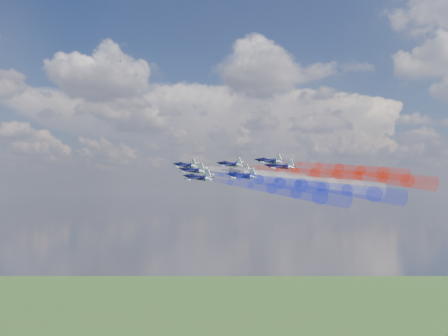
% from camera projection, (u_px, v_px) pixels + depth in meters
% --- Properties ---
extents(jet_lead, '(17.30, 16.40, 7.23)m').
position_uv_depth(jet_lead, '(185.00, 165.00, 194.68)').
color(jet_lead, black).
extents(trail_lead, '(44.68, 26.19, 11.20)m').
position_uv_depth(trail_lead, '(245.00, 173.00, 174.15)').
color(trail_lead, white).
extents(jet_inner_left, '(17.30, 16.40, 7.23)m').
position_uv_depth(jet_inner_left, '(192.00, 170.00, 178.71)').
color(jet_inner_left, black).
extents(trail_inner_left, '(44.68, 26.19, 11.20)m').
position_uv_depth(trail_inner_left, '(259.00, 179.00, 158.18)').
color(trail_inner_left, '#1B27EC').
extents(jet_inner_right, '(17.30, 16.40, 7.23)m').
position_uv_depth(jet_inner_right, '(230.00, 164.00, 193.50)').
color(jet_inner_right, black).
extents(trail_inner_right, '(44.68, 26.19, 11.20)m').
position_uv_depth(trail_inner_right, '(295.00, 172.00, 172.97)').
color(trail_inner_right, red).
extents(jet_outer_left, '(17.30, 16.40, 7.23)m').
position_uv_depth(jet_outer_left, '(198.00, 178.00, 163.68)').
color(jet_outer_left, black).
extents(trail_outer_left, '(44.68, 26.19, 11.20)m').
position_uv_depth(trail_outer_left, '(272.00, 189.00, 143.15)').
color(trail_outer_left, '#1B27EC').
extents(jet_center_third, '(17.30, 16.40, 7.23)m').
position_uv_depth(jet_center_third, '(237.00, 171.00, 177.18)').
color(jet_center_third, black).
extents(trail_center_third, '(44.68, 26.19, 11.20)m').
position_uv_depth(trail_center_third, '(309.00, 181.00, 156.65)').
color(trail_center_third, white).
extents(jet_outer_right, '(17.30, 16.40, 7.23)m').
position_uv_depth(jet_outer_right, '(269.00, 161.00, 192.69)').
color(jet_outer_right, black).
extents(trail_outer_right, '(44.68, 26.19, 11.20)m').
position_uv_depth(trail_outer_right, '(339.00, 168.00, 172.16)').
color(trail_outer_right, red).
extents(jet_rear_left, '(17.30, 16.40, 7.23)m').
position_uv_depth(jet_rear_left, '(242.00, 176.00, 164.25)').
color(jet_rear_left, black).
extents(trail_rear_left, '(44.68, 26.19, 11.20)m').
position_uv_depth(trail_rear_left, '(322.00, 187.00, 143.72)').
color(trail_rear_left, '#1B27EC').
extents(jet_rear_right, '(17.30, 16.40, 7.23)m').
position_uv_depth(jet_rear_right, '(280.00, 166.00, 178.40)').
color(jet_rear_right, black).
extents(trail_rear_right, '(44.68, 26.19, 11.20)m').
position_uv_depth(trail_rear_right, '(358.00, 175.00, 157.87)').
color(trail_rear_right, red).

